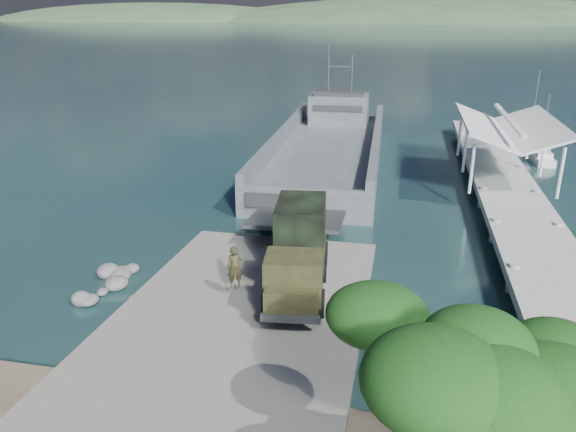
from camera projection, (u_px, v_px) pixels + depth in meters
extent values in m
plane|color=#183639|center=(248.00, 309.00, 24.27)|extent=(1400.00, 1400.00, 0.00)
cube|color=gray|center=(241.00, 316.00, 23.27)|extent=(10.00, 18.00, 0.50)
cube|color=gray|center=(504.00, 185.00, 37.95)|extent=(4.00, 44.00, 0.50)
cube|color=#475054|center=(328.00, 158.00, 46.99)|extent=(9.31, 28.30, 2.34)
cube|color=#475054|center=(282.00, 136.00, 47.03)|extent=(1.46, 28.05, 1.22)
cube|color=#475054|center=(376.00, 140.00, 45.75)|extent=(1.46, 28.05, 1.22)
cube|color=#475054|center=(304.00, 207.00, 33.95)|extent=(8.42, 0.64, 2.43)
cube|color=#475054|center=(339.00, 109.00, 54.73)|extent=(5.73, 3.92, 2.80)
cube|color=#2D2F32|center=(339.00, 93.00, 54.18)|extent=(4.77, 3.14, 0.37)
cylinder|color=gray|center=(328.00, 70.00, 53.61)|extent=(0.15, 0.15, 4.67)
cylinder|color=gray|center=(352.00, 75.00, 53.41)|extent=(0.15, 0.15, 3.74)
cylinder|color=black|center=(268.00, 301.00, 22.72)|extent=(0.54, 1.22, 1.18)
cylinder|color=black|center=(319.00, 303.00, 22.54)|extent=(0.54, 1.22, 1.18)
cylinder|color=black|center=(276.00, 268.00, 25.61)|extent=(0.54, 1.22, 1.18)
cylinder|color=black|center=(322.00, 270.00, 25.43)|extent=(0.54, 1.22, 1.18)
cylinder|color=black|center=(280.00, 252.00, 27.31)|extent=(0.54, 1.22, 1.18)
cylinder|color=black|center=(323.00, 253.00, 27.13)|extent=(0.54, 1.22, 1.18)
cube|color=black|center=(298.00, 271.00, 24.96)|extent=(2.77, 7.09, 0.23)
cube|color=black|center=(294.00, 277.00, 22.34)|extent=(2.46, 2.06, 1.82)
cube|color=black|center=(291.00, 300.00, 21.48)|extent=(2.17, 1.05, 0.91)
cube|color=black|center=(300.00, 253.00, 26.04)|extent=(2.73, 4.41, 0.32)
cube|color=black|center=(301.00, 225.00, 25.75)|extent=(2.56, 3.68, 2.27)
cube|color=#2D2F32|center=(290.00, 319.00, 21.24)|extent=(2.28, 0.48, 0.27)
imported|color=black|center=(235.00, 276.00, 24.04)|extent=(0.83, 0.71, 1.91)
cube|color=white|center=(540.00, 159.00, 47.76)|extent=(1.61, 4.86, 0.79)
cube|color=white|center=(543.00, 155.00, 46.77)|extent=(1.28, 1.45, 0.52)
cylinder|color=gray|center=(545.00, 125.00, 46.77)|extent=(0.09, 0.09, 5.23)
cube|color=white|center=(528.00, 147.00, 51.34)|extent=(2.50, 6.21, 0.99)
cube|color=white|center=(533.00, 143.00, 50.08)|extent=(1.74, 1.94, 0.66)
cylinder|color=gray|center=(534.00, 108.00, 50.10)|extent=(0.11, 0.11, 6.59)
ellipsoid|color=#10370F|center=(530.00, 402.00, 10.83)|extent=(5.08, 4.72, 2.18)
ellipsoid|color=#10370F|center=(377.00, 315.00, 13.92)|extent=(2.54, 2.54, 1.45)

